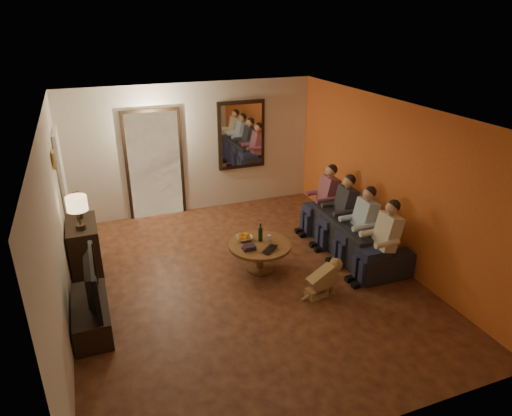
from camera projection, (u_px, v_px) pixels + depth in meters
name	position (u px, v px, depth m)	size (l,w,h in m)	color
floor	(245.00, 280.00, 7.05)	(5.00, 6.00, 0.01)	#401B11
ceiling	(243.00, 112.00, 6.03)	(5.00, 6.00, 0.01)	white
back_wall	(194.00, 149.00, 9.11)	(5.00, 0.02, 2.60)	beige
front_wall	(359.00, 326.00, 3.97)	(5.00, 0.02, 2.60)	beige
left_wall	(56.00, 230.00, 5.72)	(0.02, 6.00, 2.60)	beige
right_wall	(390.00, 181.00, 7.36)	(0.02, 6.00, 2.60)	beige
orange_accent	(389.00, 181.00, 7.36)	(0.01, 6.00, 2.60)	#CC6122
kitchen_doorway	(155.00, 166.00, 8.93)	(1.00, 0.06, 2.10)	#FFE0A5
door_trim	(155.00, 166.00, 8.92)	(1.12, 0.04, 2.22)	black
fridge_glimpse	(168.00, 171.00, 9.08)	(0.45, 0.03, 1.70)	silver
mirror_frame	(241.00, 135.00, 9.33)	(1.00, 0.05, 1.40)	black
mirror_glass	(242.00, 135.00, 9.30)	(0.86, 0.02, 1.26)	white
white_door	(64.00, 189.00, 7.81)	(0.06, 0.85, 2.04)	white
framed_art	(54.00, 159.00, 6.63)	(0.03, 0.28, 0.24)	#B28C33
art_canvas	(55.00, 159.00, 6.63)	(0.01, 0.22, 0.18)	brown
dresser	(85.00, 247.00, 7.16)	(0.45, 0.93, 0.83)	black
table_lamp	(78.00, 213.00, 6.70)	(0.30, 0.30, 0.54)	beige
flower_vase	(78.00, 205.00, 7.10)	(0.14, 0.14, 0.44)	#B02312
tv_stand	(91.00, 315.00, 5.92)	(0.45, 1.14, 0.38)	black
tv	(86.00, 282.00, 5.72)	(0.14, 1.08, 0.62)	black
sofa	(354.00, 235.00, 7.78)	(0.86, 2.19, 0.64)	black
person_a	(383.00, 244.00, 6.87)	(0.60, 0.40, 1.20)	tan
person_b	(361.00, 228.00, 7.38)	(0.60, 0.40, 1.20)	tan
person_c	(341.00, 214.00, 7.90)	(0.60, 0.40, 1.20)	tan
person_d	(324.00, 202.00, 8.41)	(0.60, 0.40, 1.20)	tan
dog	(323.00, 278.00, 6.58)	(0.56, 0.24, 0.56)	#A8844D
coffee_table	(260.00, 257.00, 7.28)	(0.99, 0.99, 0.45)	brown
bowl	(244.00, 238.00, 7.31)	(0.26, 0.26, 0.06)	white
oranges	(244.00, 234.00, 7.28)	(0.20, 0.20, 0.08)	orange
wine_bottle	(260.00, 232.00, 7.23)	(0.07, 0.07, 0.31)	black
wine_glass	(269.00, 238.00, 7.27)	(0.06, 0.06, 0.10)	silver
book_stack	(249.00, 247.00, 7.02)	(0.20, 0.15, 0.07)	black
laptop	(273.00, 250.00, 6.98)	(0.33, 0.21, 0.03)	black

